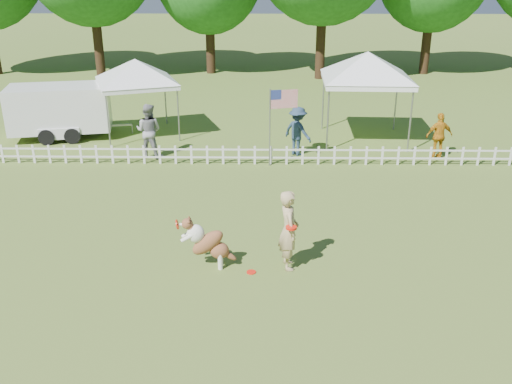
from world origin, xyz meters
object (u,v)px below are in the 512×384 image
(spectator_c, at_px, (439,136))
(dog, at_px, (209,243))
(canopy_tent_left, at_px, (138,99))
(flag_pole, at_px, (270,128))
(frisbee_on_turf, at_px, (251,272))
(canopy_tent_right, at_px, (365,98))
(cargo_trailer, at_px, (60,111))
(spectator_a, at_px, (149,131))
(spectator_b, at_px, (298,131))
(handler, at_px, (289,230))

(spectator_c, bearing_deg, dog, 38.65)
(canopy_tent_left, relative_size, flag_pole, 1.12)
(frisbee_on_turf, distance_m, flag_pole, 6.73)
(canopy_tent_right, relative_size, flag_pole, 1.25)
(canopy_tent_right, bearing_deg, cargo_trailer, -178.72)
(spectator_c, bearing_deg, spectator_a, -7.96)
(canopy_tent_right, bearing_deg, dog, -114.77)
(spectator_b, bearing_deg, spectator_a, 45.76)
(canopy_tent_right, xyz_separation_m, cargo_trailer, (-10.83, 0.14, -0.57))
(dog, xyz_separation_m, spectator_a, (-2.59, 7.18, 0.31))
(dog, height_order, spectator_a, spectator_a)
(spectator_b, bearing_deg, canopy_tent_right, -101.88)
(canopy_tent_left, distance_m, spectator_c, 10.50)
(dog, distance_m, canopy_tent_right, 10.36)
(handler, xyz_separation_m, canopy_tent_right, (2.99, 9.17, 0.66))
(frisbee_on_turf, relative_size, spectator_c, 0.13)
(spectator_b, distance_m, spectator_c, 4.55)
(canopy_tent_left, height_order, spectator_c, canopy_tent_left)
(canopy_tent_left, relative_size, spectator_a, 1.54)
(canopy_tent_right, relative_size, spectator_c, 2.04)
(handler, relative_size, spectator_b, 1.07)
(cargo_trailer, distance_m, spectator_b, 8.62)
(flag_pole, bearing_deg, cargo_trailer, 142.87)
(spectator_c, bearing_deg, canopy_tent_right, -51.42)
(spectator_b, bearing_deg, flag_pole, 91.93)
(frisbee_on_turf, xyz_separation_m, spectator_c, (5.88, 7.44, 0.74))
(cargo_trailer, height_order, spectator_c, cargo_trailer)
(canopy_tent_right, height_order, flag_pole, canopy_tent_right)
(dog, height_order, spectator_c, spectator_c)
(frisbee_on_turf, relative_size, cargo_trailer, 0.05)
(spectator_a, xyz_separation_m, spectator_c, (9.36, 0.03, -0.13))
(spectator_a, height_order, spectator_c, spectator_a)
(frisbee_on_turf, xyz_separation_m, spectator_b, (1.34, 7.69, 0.80))
(canopy_tent_left, distance_m, spectator_a, 2.66)
(cargo_trailer, xyz_separation_m, spectator_a, (3.59, -2.17, -0.07))
(dog, distance_m, flag_pole, 6.55)
(cargo_trailer, distance_m, flag_pole, 8.06)
(dog, bearing_deg, cargo_trailer, 121.60)
(dog, bearing_deg, flag_pole, 76.53)
(handler, bearing_deg, canopy_tent_left, 19.07)
(canopy_tent_left, bearing_deg, spectator_b, -41.26)
(dog, xyz_separation_m, canopy_tent_right, (4.65, 9.21, 0.95))
(frisbee_on_turf, bearing_deg, canopy_tent_left, 113.56)
(spectator_a, bearing_deg, dog, 122.41)
(canopy_tent_left, bearing_deg, canopy_tent_right, -23.25)
(dog, height_order, flag_pole, flag_pole)
(frisbee_on_turf, distance_m, canopy_tent_right, 10.27)
(spectator_b, bearing_deg, handler, 127.95)
(spectator_a, bearing_deg, canopy_tent_left, -58.88)
(cargo_trailer, height_order, spectator_a, cargo_trailer)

